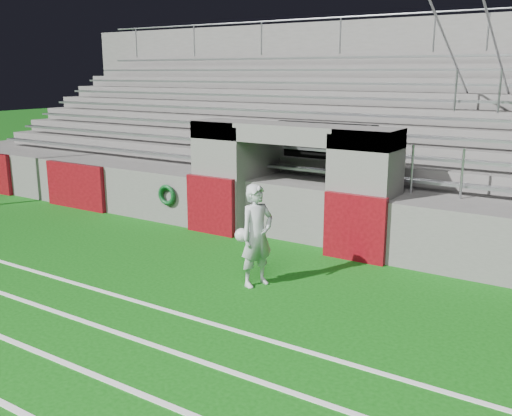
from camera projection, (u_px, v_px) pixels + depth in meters
The scene contains 4 objects.
ground at pixel (191, 287), 10.05m from camera, with size 90.00×90.00×0.00m, color #0D4F0D.
stadium_structure at pixel (368, 151), 16.20m from camera, with size 26.00×8.48×5.42m.
goalkeeper_with_ball at pixel (256, 236), 9.95m from camera, with size 0.63×0.77×1.82m.
hose_coil at pixel (167, 195), 13.91m from camera, with size 0.51×0.14×0.54m.
Camera 1 is at (6.11, -7.29, 3.70)m, focal length 40.00 mm.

